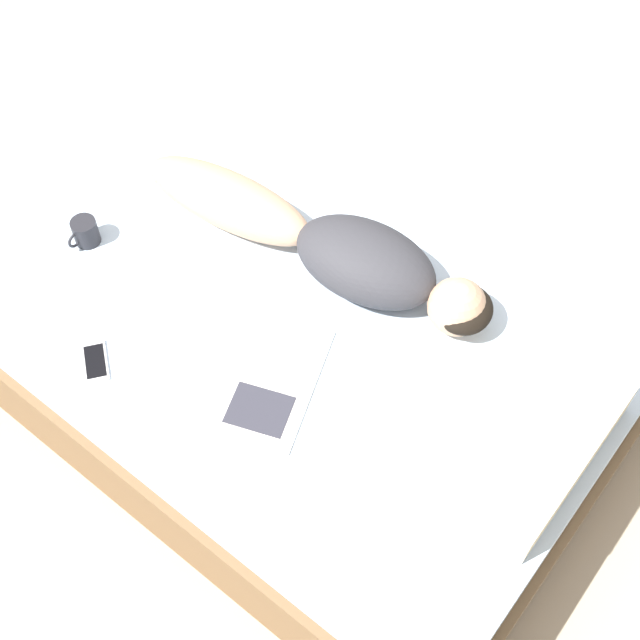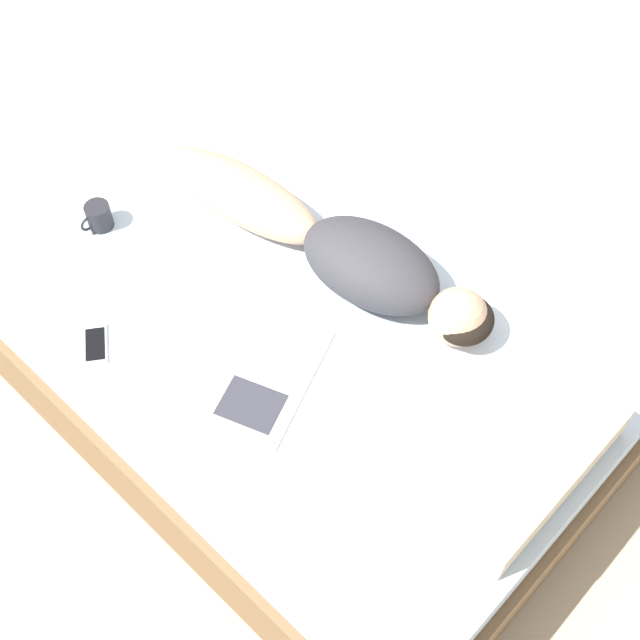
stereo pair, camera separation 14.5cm
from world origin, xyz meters
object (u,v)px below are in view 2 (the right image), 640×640
at_px(coffee_mug, 98,216).
at_px(cell_phone, 95,345).
at_px(person, 334,245).
at_px(open_magazine, 266,377).

height_order(coffee_mug, cell_phone, coffee_mug).
height_order(person, cell_phone, person).
bearing_deg(coffee_mug, cell_phone, 49.37).
xyz_separation_m(open_magazine, coffee_mug, (-0.04, -0.87, 0.05)).
xyz_separation_m(person, cell_phone, (0.77, -0.33, -0.09)).
bearing_deg(person, coffee_mug, -65.31).
distance_m(open_magazine, coffee_mug, 0.87).
height_order(person, open_magazine, person).
height_order(open_magazine, cell_phone, same).
height_order(person, coffee_mug, person).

